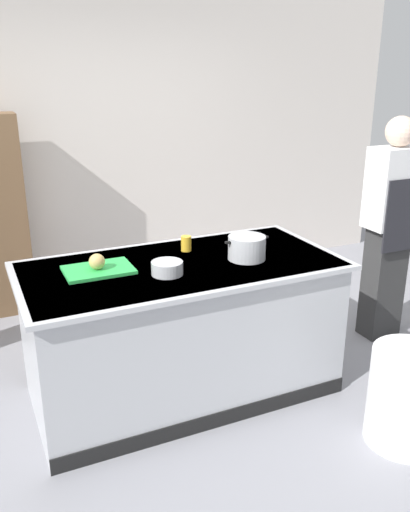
# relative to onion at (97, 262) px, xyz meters

# --- Properties ---
(ground_plane) EXTENTS (10.00, 10.00, 0.00)m
(ground_plane) POSITION_rel_onion_xyz_m (0.51, -0.07, -0.97)
(ground_plane) COLOR gray
(back_wall) EXTENTS (6.40, 0.12, 3.00)m
(back_wall) POSITION_rel_onion_xyz_m (0.51, 2.03, 0.53)
(back_wall) COLOR silver
(back_wall) RESTS_ON ground_plane
(counter_island) EXTENTS (1.98, 0.98, 0.90)m
(counter_island) POSITION_rel_onion_xyz_m (0.51, -0.07, -0.50)
(counter_island) COLOR #B7BABF
(counter_island) RESTS_ON ground_plane
(cutting_board) EXTENTS (0.40, 0.28, 0.02)m
(cutting_board) POSITION_rel_onion_xyz_m (0.01, 0.01, -0.06)
(cutting_board) COLOR green
(cutting_board) RESTS_ON counter_island
(onion) EXTENTS (0.10, 0.10, 0.10)m
(onion) POSITION_rel_onion_xyz_m (0.00, 0.00, 0.00)
(onion) COLOR tan
(onion) RESTS_ON cutting_board
(stock_pot) EXTENTS (0.30, 0.24, 0.15)m
(stock_pot) POSITION_rel_onion_xyz_m (0.91, -0.16, 0.01)
(stock_pot) COLOR #B7BABF
(stock_pot) RESTS_ON counter_island
(mixing_bowl) EXTENTS (0.19, 0.19, 0.08)m
(mixing_bowl) POSITION_rel_onion_xyz_m (0.36, -0.20, -0.03)
(mixing_bowl) COLOR #B7BABF
(mixing_bowl) RESTS_ON counter_island
(juice_cup) EXTENTS (0.07, 0.07, 0.10)m
(juice_cup) POSITION_rel_onion_xyz_m (0.63, 0.15, -0.02)
(juice_cup) COLOR yellow
(juice_cup) RESTS_ON counter_island
(trash_bin) EXTENTS (0.44, 0.44, 0.57)m
(trash_bin) POSITION_rel_onion_xyz_m (1.47, -1.07, -0.68)
(trash_bin) COLOR white
(trash_bin) RESTS_ON ground_plane
(person_chef) EXTENTS (0.38, 0.25, 1.72)m
(person_chef) POSITION_rel_onion_xyz_m (2.25, 0.01, -0.05)
(person_chef) COLOR #303030
(person_chef) RESTS_ON ground_plane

